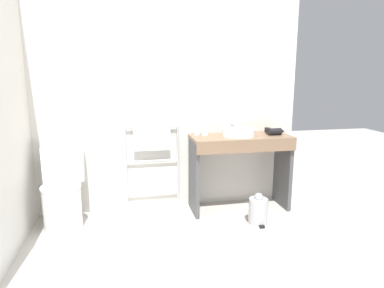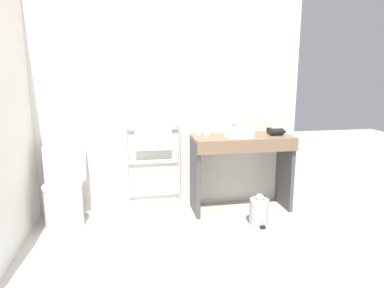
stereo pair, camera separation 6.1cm
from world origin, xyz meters
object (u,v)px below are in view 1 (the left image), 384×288
object	(u,v)px
cup_near_edge	(205,131)
hair_dryer	(275,131)
sink_basin	(238,132)
toilet	(63,194)
towel_radiator	(152,147)
trash_bin	(258,210)
cup_near_wall	(197,130)

from	to	relation	value
cup_near_edge	hair_dryer	size ratio (longest dim) A/B	0.55
sink_basin	cup_near_edge	size ratio (longest dim) A/B	3.50
toilet	sink_basin	world-z (taller)	sink_basin
towel_radiator	cup_near_edge	size ratio (longest dim) A/B	9.45
towel_radiator	cup_near_edge	world-z (taller)	towel_radiator
toilet	hair_dryer	size ratio (longest dim) A/B	4.24
cup_near_edge	trash_bin	bearing A→B (deg)	-49.14
trash_bin	cup_near_edge	bearing A→B (deg)	130.86
sink_basin	trash_bin	world-z (taller)	sink_basin
toilet	cup_near_edge	distance (m)	1.57
cup_near_edge	trash_bin	xyz separation A→B (m)	(0.43, -0.50, -0.74)
towel_radiator	trash_bin	distance (m)	1.29
towel_radiator	cup_near_edge	distance (m)	0.59
cup_near_wall	trash_bin	size ratio (longest dim) A/B	0.32
toilet	towel_radiator	size ratio (longest dim) A/B	0.82
towel_radiator	trash_bin	world-z (taller)	towel_radiator
cup_near_wall	cup_near_edge	size ratio (longest dim) A/B	1.02
trash_bin	sink_basin	bearing A→B (deg)	103.59
toilet	cup_near_edge	size ratio (longest dim) A/B	7.76
toilet	trash_bin	distance (m)	1.93
sink_basin	hair_dryer	size ratio (longest dim) A/B	1.91
toilet	cup_near_wall	distance (m)	1.50
cup_near_wall	hair_dryer	size ratio (longest dim) A/B	0.56
sink_basin	trash_bin	bearing A→B (deg)	-76.41
hair_dryer	cup_near_edge	bearing A→B (deg)	171.01
towel_radiator	sink_basin	distance (m)	0.93
toilet	trash_bin	bearing A→B (deg)	-9.82
sink_basin	cup_near_edge	bearing A→B (deg)	162.43
hair_dryer	cup_near_wall	bearing A→B (deg)	168.69
sink_basin	cup_near_wall	distance (m)	0.45
sink_basin	towel_radiator	bearing A→B (deg)	167.96
cup_near_wall	hair_dryer	bearing A→B (deg)	-11.31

